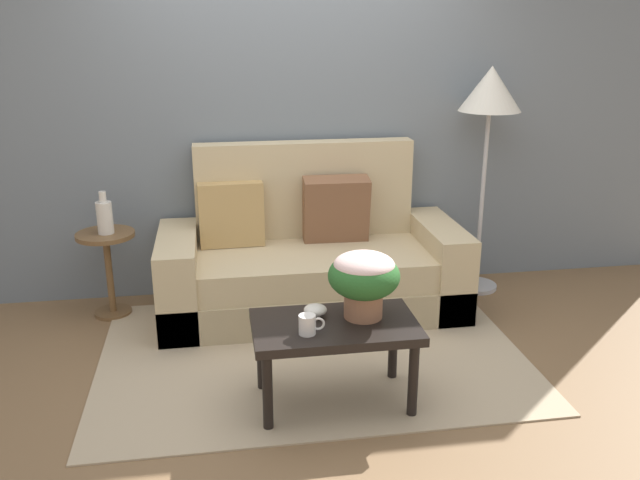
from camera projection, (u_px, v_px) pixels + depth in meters
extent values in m
plane|color=brown|center=(311.00, 353.00, 4.03)|extent=(14.00, 14.00, 0.00)
cube|color=slate|center=(287.00, 103.00, 4.67)|extent=(6.40, 0.12, 2.73)
cube|color=tan|center=(312.00, 354.00, 4.01)|extent=(2.50, 1.76, 0.01)
cube|color=tan|center=(312.00, 295.00, 4.58)|extent=(2.03, 0.87, 0.24)
cube|color=tan|center=(313.00, 266.00, 4.48)|extent=(1.53, 0.78, 0.20)
cube|color=tan|center=(304.00, 204.00, 4.74)|extent=(1.53, 0.16, 0.90)
cube|color=tan|center=(179.00, 279.00, 4.39)|extent=(0.25, 0.87, 0.59)
cube|color=tan|center=(438.00, 264.00, 4.66)|extent=(0.25, 0.87, 0.59)
cube|color=brown|center=(336.00, 209.00, 4.61)|extent=(0.46, 0.25, 0.47)
cube|color=tan|center=(231.00, 214.00, 4.52)|extent=(0.44, 0.18, 0.44)
cylinder|color=black|center=(268.00, 392.00, 3.22)|extent=(0.05, 0.05, 0.41)
cylinder|color=black|center=(413.00, 380.00, 3.33)|extent=(0.05, 0.05, 0.41)
cylinder|color=black|center=(261.00, 355.00, 3.58)|extent=(0.05, 0.05, 0.41)
cylinder|color=black|center=(393.00, 345.00, 3.69)|extent=(0.05, 0.05, 0.41)
cube|color=black|center=(335.00, 327.00, 3.38)|extent=(0.84, 0.49, 0.05)
cylinder|color=brown|center=(114.00, 312.00, 4.56)|extent=(0.25, 0.25, 0.03)
cylinder|color=brown|center=(109.00, 274.00, 4.47)|extent=(0.05, 0.05, 0.53)
cylinder|color=brown|center=(105.00, 235.00, 4.39)|extent=(0.38, 0.38, 0.03)
cylinder|color=#B2B2B7|center=(475.00, 286.00, 5.01)|extent=(0.31, 0.31, 0.03)
cylinder|color=#B2B2B7|center=(482.00, 201.00, 4.80)|extent=(0.03, 0.03, 1.29)
cone|color=beige|center=(491.00, 89.00, 4.55)|extent=(0.43, 0.43, 0.30)
cylinder|color=#A36B4C|center=(363.00, 303.00, 3.42)|extent=(0.20, 0.20, 0.15)
ellipsoid|color=#286028|center=(364.00, 276.00, 3.37)|extent=(0.37, 0.37, 0.23)
ellipsoid|color=beige|center=(364.00, 265.00, 3.36)|extent=(0.31, 0.31, 0.13)
cylinder|color=white|center=(307.00, 325.00, 3.24)|extent=(0.08, 0.08, 0.10)
torus|color=white|center=(318.00, 324.00, 3.25)|extent=(0.07, 0.01, 0.07)
cylinder|color=silver|center=(315.00, 315.00, 3.44)|extent=(0.05, 0.05, 0.02)
ellipsoid|color=silver|center=(315.00, 310.00, 3.44)|extent=(0.12, 0.12, 0.05)
cylinder|color=silver|center=(105.00, 218.00, 4.33)|extent=(0.10, 0.10, 0.21)
cylinder|color=silver|center=(103.00, 197.00, 4.29)|extent=(0.05, 0.05, 0.07)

